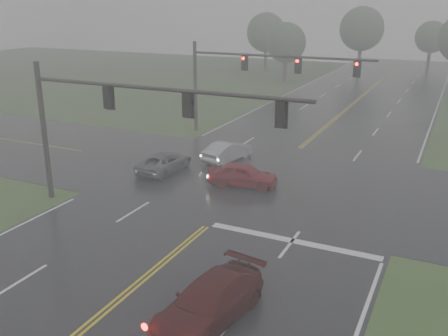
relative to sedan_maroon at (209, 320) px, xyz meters
The scene contains 13 objects.
main_road 13.47m from the sedan_maroon, 106.19° to the left, with size 18.00×160.00×0.02m, color black.
cross_street 15.40m from the sedan_maroon, 104.12° to the left, with size 120.00×14.00×0.02m, color black.
stop_bar 7.38m from the sedan_maroon, 84.22° to the left, with size 8.50×0.50×0.01m, color silver.
sedan_maroon is the anchor object (origin of this frame).
sedan_red 13.98m from the sedan_maroon, 108.53° to the left, with size 1.74×4.34×1.48m, color maroon.
sedan_silver 19.17m from the sedan_maroon, 113.22° to the left, with size 1.49×4.27×1.41m, color #9DA0A4.
car_grey 17.10m from the sedan_maroon, 127.40° to the left, with size 2.14×4.65×1.29m, color #4F5256.
signal_gantry_near 12.57m from the sedan_maroon, 143.22° to the left, with size 15.77×0.35×7.91m.
signal_gantry_far 26.84m from the sedan_maroon, 110.24° to the left, with size 15.47×0.40×7.80m.
tree_nw_a 58.24m from the sedan_maroon, 106.30° to the left, with size 5.66×5.66×8.31m.
tree_n_mid 72.13m from the sedan_maroon, 97.02° to the left, with size 7.07×7.07×10.39m.
tree_nw_b 70.30m from the sedan_maroon, 109.40° to the left, with size 6.41×6.41×9.42m.
tree_n_far 81.11m from the sedan_maroon, 89.12° to the left, with size 5.45×5.45×8.00m.
Camera 1 is at (10.88, -6.61, 10.97)m, focal length 40.00 mm.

